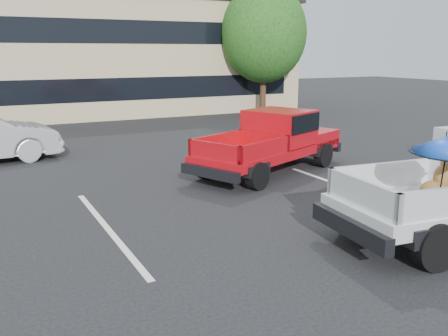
{
  "coord_description": "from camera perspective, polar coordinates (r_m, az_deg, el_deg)",
  "views": [
    {
      "loc": [
        -5.12,
        -6.95,
        3.28
      ],
      "look_at": [
        -1.26,
        0.57,
        1.3
      ],
      "focal_mm": 40.0,
      "sensor_mm": 36.0,
      "label": 1
    }
  ],
  "objects": [
    {
      "name": "ground",
      "position": [
        9.23,
        8.7,
        -7.79
      ],
      "size": [
        90.0,
        90.0,
        0.0
      ],
      "primitive_type": "plane",
      "color": "black",
      "rests_on": "ground"
    },
    {
      "name": "stripe_left",
      "position": [
        9.76,
        -13.12,
        -6.79
      ],
      "size": [
        0.12,
        5.0,
        0.01
      ],
      "primitive_type": "cube",
      "color": "silver",
      "rests_on": "ground"
    },
    {
      "name": "stripe_right",
      "position": [
        12.52,
        14.53,
        -2.43
      ],
      "size": [
        0.12,
        5.0,
        0.01
      ],
      "primitive_type": "cube",
      "color": "silver",
      "rests_on": "ground"
    },
    {
      "name": "motel_building",
      "position": [
        28.83,
        -13.21,
        12.68
      ],
      "size": [
        20.4,
        8.4,
        6.3
      ],
      "color": "tan",
      "rests_on": "ground"
    },
    {
      "name": "tree_right",
      "position": [
        26.96,
        4.59,
        15.1
      ],
      "size": [
        4.46,
        4.46,
        6.78
      ],
      "color": "#332114",
      "rests_on": "ground"
    },
    {
      "name": "tree_back",
      "position": [
        32.9,
        -7.67,
        15.03
      ],
      "size": [
        4.68,
        4.68,
        7.11
      ],
      "color": "#332114",
      "rests_on": "ground"
    },
    {
      "name": "red_pickup",
      "position": [
        14.04,
        5.98,
        3.44
      ],
      "size": [
        5.4,
        3.62,
        1.69
      ],
      "rotation": [
        0.0,
        0.0,
        0.4
      ],
      "color": "black",
      "rests_on": "ground"
    }
  ]
}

